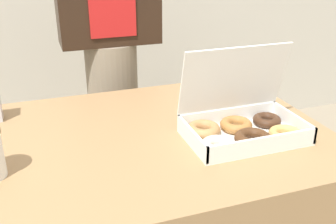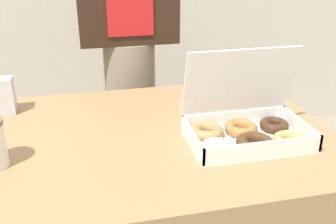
% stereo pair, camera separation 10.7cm
% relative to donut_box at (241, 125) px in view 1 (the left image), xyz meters
% --- Properties ---
extents(donut_box, '(0.36, 0.25, 0.27)m').
position_rel_donut_box_xyz_m(donut_box, '(0.00, 0.00, 0.00)').
color(donut_box, white).
rests_on(donut_box, table).
extents(person_customer, '(0.42, 0.23, 1.67)m').
position_rel_donut_box_xyz_m(person_customer, '(-0.24, 0.76, 0.10)').
color(person_customer, gray).
rests_on(person_customer, ground_plane).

